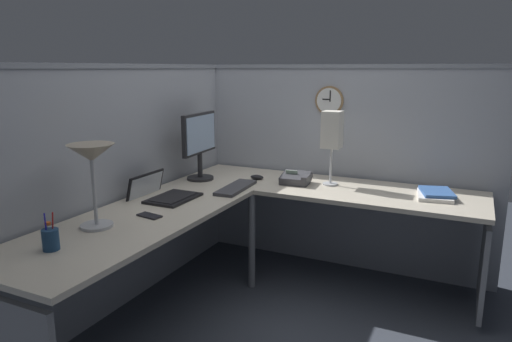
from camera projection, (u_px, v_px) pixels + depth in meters
The scene contains 15 objects.
ground_plane at pixel (263, 301), 3.15m from camera, with size 6.80×6.80×0.00m, color #383D47.
cubicle_wall_back at pixel (119, 187), 3.02m from camera, with size 2.57×0.12×1.58m.
cubicle_wall_right at pixel (340, 167), 3.63m from camera, with size 0.12×2.37×1.58m.
desk at pixel (260, 220), 2.86m from camera, with size 2.35×2.15×0.73m.
monitor at pixel (200, 141), 3.42m from camera, with size 0.46×0.20×0.50m.
laptop at pixel (161, 194), 2.99m from camera, with size 0.34×0.38×0.22m.
keyboard at pixel (236, 188), 3.20m from camera, with size 0.43×0.14×0.02m, color #38383D.
computer_mouse at pixel (257, 177), 3.48m from camera, with size 0.06×0.10×0.03m, color black.
desk_lamp_dome at pixel (92, 160), 2.36m from camera, with size 0.24×0.24×0.44m.
pen_cup at pixel (51, 239), 2.12m from camera, with size 0.08×0.08×0.18m.
cell_phone at pixel (149, 216), 2.61m from camera, with size 0.07×0.14×0.01m, color black.
office_phone at pixel (297, 179), 3.34m from camera, with size 0.21×0.22×0.11m.
book_stack at pixel (436, 194), 3.00m from camera, with size 0.32×0.26×0.04m.
desk_lamp_paper at pixel (332, 132), 3.24m from camera, with size 0.13×0.13×0.53m.
wall_clock at pixel (329, 101), 3.50m from camera, with size 0.04×0.22×0.22m.
Camera 1 is at (-2.62, -1.20, 1.55)m, focal length 32.35 mm.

